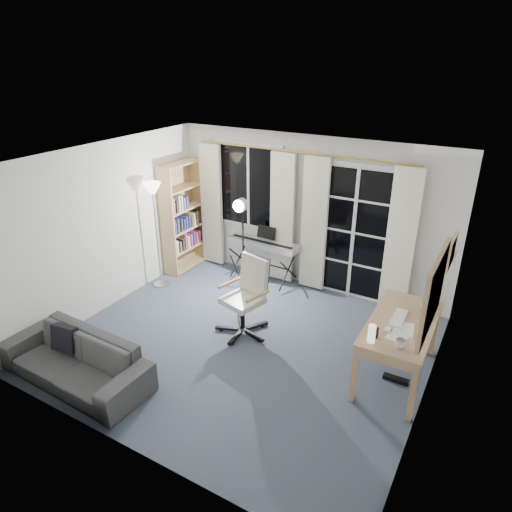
{
  "coord_description": "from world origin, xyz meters",
  "views": [
    {
      "loc": [
        2.62,
        -4.21,
        3.52
      ],
      "look_at": [
        0.0,
        0.35,
        1.13
      ],
      "focal_mm": 32.0,
      "sensor_mm": 36.0,
      "label": 1
    }
  ],
  "objects": [
    {
      "name": "floor",
      "position": [
        0.0,
        0.0,
        -0.01
      ],
      "size": [
        4.5,
        4.0,
        0.02
      ],
      "primitive_type": "cube",
      "color": "#3C4658",
      "rests_on": "ground"
    },
    {
      "name": "window",
      "position": [
        -1.05,
        1.97,
        1.5
      ],
      "size": [
        1.2,
        0.08,
        1.4
      ],
      "color": "white",
      "rests_on": "floor"
    },
    {
      "name": "french_door",
      "position": [
        0.75,
        1.97,
        1.03
      ],
      "size": [
        1.32,
        0.09,
        2.11
      ],
      "color": "white",
      "rests_on": "floor"
    },
    {
      "name": "curtains",
      "position": [
        -0.14,
        1.88,
        1.09
      ],
      "size": [
        3.6,
        0.07,
        2.13
      ],
      "color": "gold",
      "rests_on": "floor"
    },
    {
      "name": "bookshelf",
      "position": [
        -2.12,
        1.5,
        0.89
      ],
      "size": [
        0.3,
        0.87,
        1.87
      ],
      "rotation": [
        0.0,
        0.0,
        -0.0
      ],
      "color": "#A78058",
      "rests_on": "floor"
    },
    {
      "name": "torchiere_lamp",
      "position": [
        -2.01,
        0.75,
        1.38
      ],
      "size": [
        0.3,
        0.3,
        1.71
      ],
      "rotation": [
        0.0,
        0.0,
        0.1
      ],
      "color": "#B2B2B7",
      "rests_on": "floor"
    },
    {
      "name": "keyboard_piano",
      "position": [
        -0.63,
        1.7,
        0.66
      ],
      "size": [
        1.22,
        0.61,
        0.88
      ],
      "rotation": [
        0.0,
        0.0,
        -0.03
      ],
      "color": "black",
      "rests_on": "floor"
    },
    {
      "name": "studio_light",
      "position": [
        -0.81,
        1.32,
        1.23
      ],
      "size": [
        0.28,
        0.31,
        1.53
      ],
      "rotation": [
        0.0,
        0.0,
        -0.05
      ],
      "color": "black",
      "rests_on": "floor"
    },
    {
      "name": "office_chair",
      "position": [
        -0.1,
        0.35,
        0.63
      ],
      "size": [
        0.74,
        0.74,
        1.07
      ],
      "rotation": [
        0.0,
        0.0,
        -0.25
      ],
      "color": "black",
      "rests_on": "floor"
    },
    {
      "name": "desk",
      "position": [
        1.88,
        0.37,
        0.65
      ],
      "size": [
        0.71,
        1.39,
        0.74
      ],
      "rotation": [
        0.0,
        0.0,
        0.01
      ],
      "color": "#9E7851",
      "rests_on": "floor"
    },
    {
      "name": "monitor",
      "position": [
        2.08,
        0.82,
        1.02
      ],
      "size": [
        0.18,
        0.53,
        0.46
      ],
      "rotation": [
        0.0,
        0.0,
        0.01
      ],
      "color": "silver",
      "rests_on": "desk"
    },
    {
      "name": "desk_clutter",
      "position": [
        1.82,
        0.14,
        0.58
      ],
      "size": [
        0.43,
        0.84,
        0.94
      ],
      "rotation": [
        0.0,
        0.0,
        0.01
      ],
      "color": "white",
      "rests_on": "desk"
    },
    {
      "name": "mug",
      "position": [
        1.98,
        -0.13,
        0.8
      ],
      "size": [
        0.12,
        0.1,
        0.12
      ],
      "primitive_type": "imported",
      "rotation": [
        0.0,
        0.0,
        0.01
      ],
      "color": "silver",
      "rests_on": "desk"
    },
    {
      "name": "wall_mirror",
      "position": [
        2.22,
        -0.35,
        1.55
      ],
      "size": [
        0.04,
        0.94,
        0.74
      ],
      "color": "#A78058",
      "rests_on": "floor"
    },
    {
      "name": "framed_print",
      "position": [
        2.23,
        0.55,
        1.6
      ],
      "size": [
        0.03,
        0.42,
        0.32
      ],
      "color": "#A78058",
      "rests_on": "floor"
    },
    {
      "name": "wall_shelf",
      "position": [
        2.16,
        1.05,
        1.41
      ],
      "size": [
        0.16,
        0.3,
        0.18
      ],
      "color": "#A78058",
      "rests_on": "floor"
    },
    {
      "name": "sofa",
      "position": [
        -1.3,
        -1.55,
        0.36
      ],
      "size": [
        1.87,
        0.59,
        0.72
      ],
      "rotation": [
        0.0,
        0.0,
        -0.03
      ],
      "color": "#2D2E30",
      "rests_on": "floor"
    }
  ]
}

